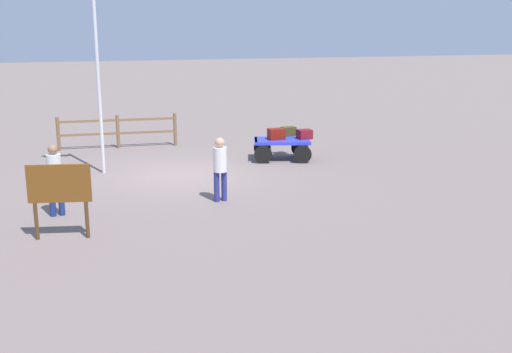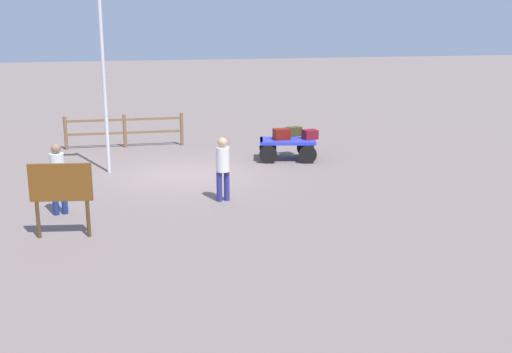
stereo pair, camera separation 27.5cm
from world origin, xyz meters
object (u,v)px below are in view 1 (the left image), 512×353
at_px(suitcase_navy, 304,134).
at_px(signboard, 59,189).
at_px(luggage_cart, 281,145).
at_px(suitcase_maroon, 276,134).
at_px(worker_lead, 220,165).
at_px(suitcase_olive, 288,131).
at_px(worker_trailing, 55,175).
at_px(flagpole, 94,58).

bearing_deg(suitcase_navy, signboard, 37.58).
distance_m(luggage_cart, suitcase_maroon, 0.41).
relative_size(worker_lead, signboard, 1.03).
relative_size(suitcase_maroon, suitcase_olive, 1.01).
bearing_deg(suitcase_navy, worker_trailing, 28.34).
distance_m(worker_lead, signboard, 4.19).
bearing_deg(signboard, flagpole, -100.70).
height_order(suitcase_maroon, signboard, signboard).
xyz_separation_m(suitcase_olive, flagpole, (6.22, 0.80, 2.56)).
bearing_deg(signboard, worker_lead, -154.90).
distance_m(worker_lead, flagpole, 5.37).
distance_m(suitcase_navy, suitcase_maroon, 0.94).
bearing_deg(flagpole, signboard, 79.30).
height_order(suitcase_maroon, worker_lead, worker_lead).
bearing_deg(suitcase_navy, suitcase_olive, -63.91).
relative_size(suitcase_olive, signboard, 0.32).
relative_size(luggage_cart, flagpole, 0.36).
xyz_separation_m(luggage_cart, signboard, (6.86, 5.97, 0.59)).
bearing_deg(suitcase_olive, worker_trailing, 33.09).
relative_size(suitcase_maroon, flagpole, 0.09).
xyz_separation_m(suitcase_navy, flagpole, (6.54, 0.15, 2.56)).
height_order(suitcase_olive, flagpole, flagpole).
height_order(luggage_cart, signboard, signboard).
distance_m(suitcase_olive, worker_trailing, 8.85).
xyz_separation_m(suitcase_maroon, worker_lead, (2.91, 4.24, 0.09)).
height_order(suitcase_navy, suitcase_olive, suitcase_olive).
relative_size(flagpole, signboard, 3.71).
distance_m(flagpole, signboard, 6.26).
relative_size(suitcase_olive, worker_lead, 0.32).
bearing_deg(worker_trailing, suitcase_maroon, -147.59).
relative_size(suitcase_olive, worker_trailing, 0.30).
relative_size(luggage_cart, signboard, 1.33).
distance_m(suitcase_maroon, worker_lead, 5.14).
bearing_deg(suitcase_maroon, signboard, 41.94).
bearing_deg(suitcase_olive, suitcase_navy, 116.09).
xyz_separation_m(worker_trailing, signboard, (-0.12, 1.69, 0.11)).
distance_m(luggage_cart, signboard, 9.11).
relative_size(suitcase_navy, worker_lead, 0.29).
bearing_deg(suitcase_olive, signboard, 41.78).
relative_size(suitcase_maroon, signboard, 0.33).
distance_m(suitcase_navy, flagpole, 7.02).
bearing_deg(suitcase_maroon, flagpole, 3.04).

